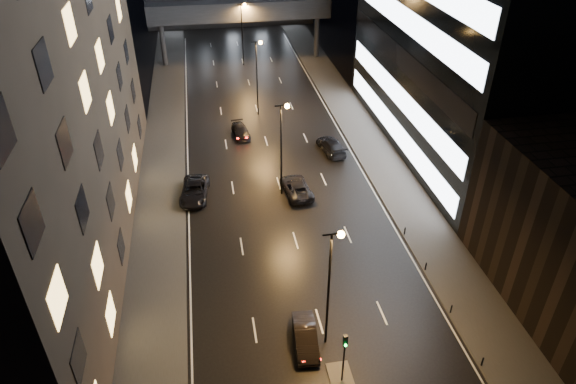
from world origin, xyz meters
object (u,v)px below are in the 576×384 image
object	(u,v)px
car_toward_a	(296,187)
car_toward_b	(331,146)
car_away_c	(195,191)
car_away_d	(241,131)
car_away_b	(305,337)

from	to	relation	value
car_toward_a	car_toward_b	size ratio (longest dim) A/B	1.00
car_away_c	car_away_d	xyz separation A→B (m)	(6.03, 13.18, -0.16)
car_away_d	car_toward_a	world-z (taller)	car_toward_a
car_away_d	car_toward_b	size ratio (longest dim) A/B	0.81
car_away_d	car_toward_b	bearing A→B (deg)	-37.29
car_away_b	car_toward_a	distance (m)	19.93
car_away_b	car_toward_b	size ratio (longest dim) A/B	0.82
car_away_c	car_toward_a	distance (m)	10.58
car_away_c	car_toward_b	distance (m)	17.80
car_away_c	car_toward_a	bearing A→B (deg)	1.42
car_away_b	car_away_d	xyz separation A→B (m)	(-1.47, 33.96, -0.10)
car_away_c	car_toward_b	bearing A→B (deg)	30.91
car_away_c	car_toward_b	size ratio (longest dim) A/B	1.05
car_away_c	car_toward_a	size ratio (longest dim) A/B	1.06
car_toward_a	car_toward_b	distance (m)	10.05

